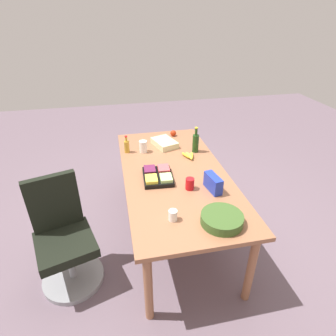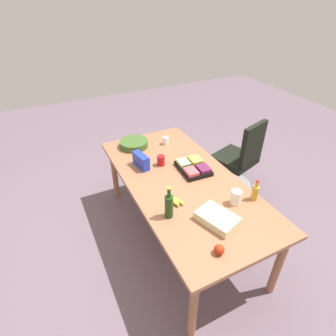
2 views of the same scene
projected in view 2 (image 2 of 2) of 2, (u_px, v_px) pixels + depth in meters
ground_plane at (180, 234)px, 3.11m from camera, size 10.00×10.00×0.00m
conference_table at (181, 186)px, 2.71m from camera, size 2.14×1.04×0.78m
office_chair at (237, 164)px, 3.60m from camera, size 0.60×0.60×1.03m
chip_bag_blue at (141, 161)px, 2.82m from camera, size 0.23×0.12×0.15m
fruit_platter at (193, 167)px, 2.79m from camera, size 0.38×0.30×0.07m
sheet_cake at (217, 218)px, 2.18m from camera, size 0.37×0.31×0.07m
paper_cup at (166, 141)px, 3.25m from camera, size 0.08×0.08×0.09m
salad_bowl at (134, 144)px, 3.20m from camera, size 0.36×0.36×0.08m
banana_bunch at (173, 200)px, 2.37m from camera, size 0.19×0.15×0.04m
red_solo_cup at (161, 160)px, 2.86m from camera, size 0.10×0.10×0.11m
apple_red at (219, 250)px, 1.91m from camera, size 0.08×0.08×0.08m
mayo_jar at (236, 197)px, 2.34m from camera, size 0.11×0.11×0.14m
dressing_bottle at (255, 192)px, 2.38m from camera, size 0.07×0.07×0.20m
wine_bottle at (169, 205)px, 2.18m from camera, size 0.08×0.08×0.30m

